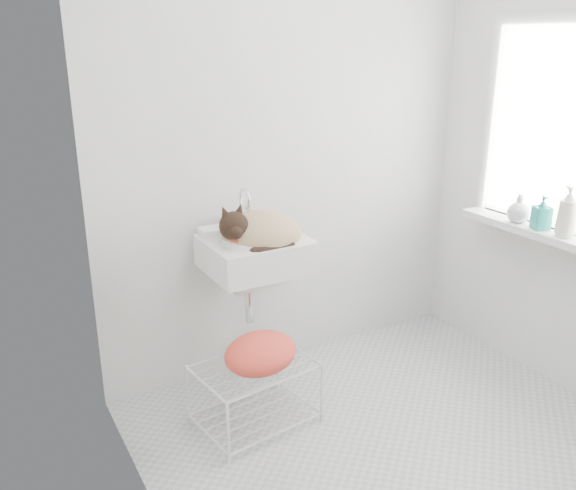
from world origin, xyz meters
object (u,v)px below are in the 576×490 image
bottle_a (564,237)px  bottle_c (517,222)px  wire_rack (255,395)px  sink (255,239)px  bottle_b (540,229)px  cat (259,231)px

bottle_a → bottle_c: bottle_a is taller
wire_rack → bottle_a: size_ratio=2.45×
sink → bottle_b: bearing=-23.2°
bottle_a → sink: bearing=151.9°
cat → bottle_b: 1.45m
sink → cat: cat is taller
bottle_a → bottle_b: bearing=90.0°
wire_rack → bottle_b: 1.68m
bottle_c → sink: bearing=162.2°
wire_rack → bottle_c: 1.66m
bottle_a → bottle_b: (0.00, 0.14, 0.00)m
sink → wire_rack: size_ratio=0.93×
wire_rack → bottle_c: bearing=-6.7°
cat → bottle_b: (1.34, -0.56, -0.04)m
cat → wire_rack: bearing=-109.3°
bottle_c → wire_rack: bearing=173.3°
cat → bottle_b: size_ratio=2.59×
wire_rack → bottle_a: 1.71m
bottle_c → bottle_b: bearing=-90.0°
sink → bottle_a: 1.53m
bottle_a → bottle_b: 0.14m
bottle_b → wire_rack: bearing=167.9°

